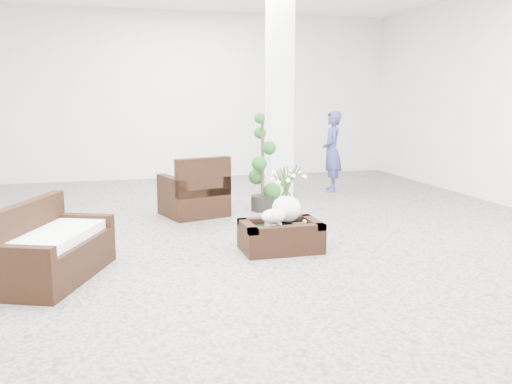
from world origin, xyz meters
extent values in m
plane|color=gray|center=(0.00, 0.00, 0.00)|extent=(11.00, 11.00, 0.00)
cube|color=white|center=(1.20, 2.80, 1.75)|extent=(0.40, 0.40, 3.50)
cube|color=black|center=(0.17, -0.57, 0.16)|extent=(0.90, 0.60, 0.31)
ellipsoid|color=white|center=(0.05, -0.67, 0.42)|extent=(0.28, 0.23, 0.21)
cylinder|color=white|center=(0.47, -0.55, 0.33)|extent=(0.04, 0.04, 0.03)
cube|color=black|center=(-0.50, 1.62, 0.45)|extent=(1.04, 1.02, 0.90)
cube|color=black|center=(-2.27, -0.95, 0.38)|extent=(1.18, 1.57, 0.76)
imported|color=navy|center=(2.30, 3.04, 0.74)|extent=(0.49, 0.62, 1.49)
camera|label=1|loc=(-1.75, -6.59, 1.80)|focal=39.45mm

